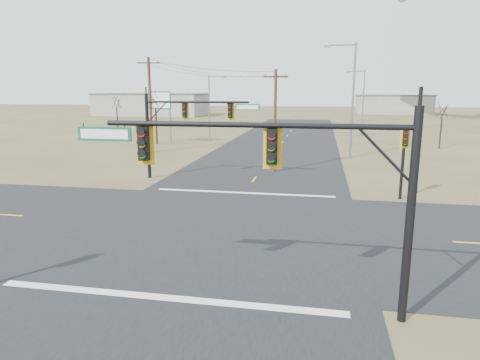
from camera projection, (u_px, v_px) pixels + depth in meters
name	position (u px, v px, depth m)	size (l,w,h in m)	color
ground	(218.00, 228.00, 21.46)	(320.00, 320.00, 0.00)	brown
road_ew	(218.00, 228.00, 21.46)	(160.00, 14.00, 0.02)	black
road_ns	(218.00, 228.00, 21.46)	(14.00, 160.00, 0.02)	black
stop_bar_near	(165.00, 298.00, 14.24)	(12.00, 0.40, 0.01)	silver
stop_bar_far	(244.00, 193.00, 28.66)	(12.00, 0.40, 0.01)	silver
mast_arm_near	(273.00, 163.00, 12.63)	(10.33, 0.45, 6.40)	black
mast_arm_far	(186.00, 118.00, 32.15)	(8.83, 0.46, 6.50)	black
pedestal_signal_ne	(404.00, 147.00, 26.34)	(0.61, 0.54, 4.64)	black
utility_pole_near	(275.00, 119.00, 35.01)	(1.97, 0.83, 8.42)	#452C1D
utility_pole_far	(150.00, 104.00, 46.27)	(2.46, 0.61, 10.18)	#452C1D
highway_sign	(160.00, 107.00, 53.49)	(3.36, 1.19, 6.60)	slate
streetlight_a	(351.00, 94.00, 42.38)	(3.15, 0.41, 11.27)	slate
streetlight_b	(362.00, 99.00, 62.93)	(2.68, 0.28, 9.62)	slate
streetlight_c	(211.00, 105.00, 55.91)	(2.40, 0.25, 8.62)	slate
bare_tree_a	(155.00, 99.00, 53.59)	(3.32, 3.32, 7.13)	black
bare_tree_b	(116.00, 101.00, 62.26)	(3.29, 3.29, 6.37)	black
bare_tree_c	(443.00, 110.00, 49.33)	(2.96, 2.96, 5.73)	black
warehouse_left	(151.00, 105.00, 114.63)	(28.00, 14.00, 5.50)	#9B968A
warehouse_mid	(393.00, 105.00, 122.17)	(20.00, 12.00, 5.00)	#9B968A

